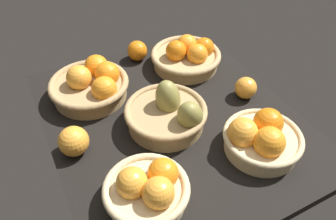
{
  "coord_description": "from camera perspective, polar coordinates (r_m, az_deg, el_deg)",
  "views": [
    {
      "loc": [
        -64.91,
        34.56,
        73.98
      ],
      "look_at": [
        -0.49,
        1.29,
        7.0
      ],
      "focal_mm": 35.62,
      "sensor_mm": 36.0,
      "label": 1
    }
  ],
  "objects": [
    {
      "name": "basket_far_left",
      "position": [
        0.8,
        -3.43,
        -13.38
      ],
      "size": [
        20.73,
        20.73,
        10.92
      ],
      "color": "#D3BC8C",
      "rests_on": "market_tray"
    },
    {
      "name": "basket_center_pears",
      "position": [
        0.97,
        0.14,
        -0.62
      ],
      "size": [
        24.98,
        24.24,
        14.46
      ],
      "color": "tan",
      "rests_on": "market_tray"
    },
    {
      "name": "market_tray",
      "position": [
        1.03,
        0.51,
        -1.86
      ],
      "size": [
        84.0,
        72.0,
        3.0
      ],
      "primitive_type": "cube",
      "color": "black",
      "rests_on": "ground"
    },
    {
      "name": "basket_far_right",
      "position": [
        1.1,
        -12.91,
        4.33
      ],
      "size": [
        25.53,
        25.53,
        11.62
      ],
      "color": "tan",
      "rests_on": "market_tray"
    },
    {
      "name": "basket_near_right",
      "position": [
        1.21,
        3.32,
        9.25
      ],
      "size": [
        25.15,
        25.15,
        10.88
      ],
      "color": "tan",
      "rests_on": "market_tray"
    },
    {
      "name": "loose_orange_side_gap",
      "position": [
        0.93,
        -15.79,
        -5.29
      ],
      "size": [
        8.32,
        8.32,
        8.32
      ],
      "primitive_type": "sphere",
      "color": "#F49E33",
      "rests_on": "market_tray"
    },
    {
      "name": "loose_orange_back_gap",
      "position": [
        1.1,
        13.16,
        3.71
      ],
      "size": [
        7.1,
        7.1,
        7.1
      ],
      "primitive_type": "sphere",
      "color": "#F49E33",
      "rests_on": "market_tray"
    },
    {
      "name": "basket_near_left",
      "position": [
        0.93,
        15.66,
        -4.61
      ],
      "size": [
        21.68,
        21.68,
        11.16
      ],
      "color": "#D3BC8C",
      "rests_on": "market_tray"
    },
    {
      "name": "loose_orange_front_gap",
      "position": [
        1.25,
        -5.29,
        10.07
      ],
      "size": [
        7.37,
        7.37,
        7.37
      ],
      "primitive_type": "sphere",
      "color": "orange",
      "rests_on": "market_tray"
    }
  ]
}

